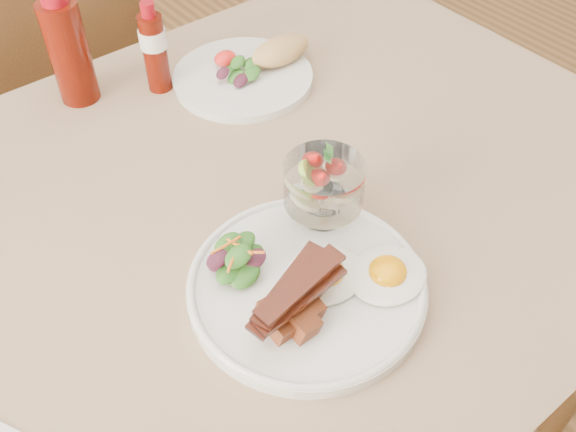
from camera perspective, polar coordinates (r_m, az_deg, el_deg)
name	(u,v)px	position (r m, az deg, el deg)	size (l,w,h in m)	color
table	(214,265)	(0.91, -6.60, -4.34)	(1.33, 0.88, 0.75)	#54391A
chair_far	(43,117)	(1.47, -20.92, 8.25)	(0.42, 0.42, 0.93)	#54391A
main_plate	(307,287)	(0.75, 1.67, -6.31)	(0.28, 0.28, 0.02)	white
fried_eggs	(356,273)	(0.75, 6.08, -5.07)	(0.16, 0.14, 0.03)	white
bacon_potato_pile	(295,303)	(0.70, 0.62, -7.70)	(0.13, 0.08, 0.06)	maroon
side_salad	(237,260)	(0.75, -4.54, -3.95)	(0.08, 0.08, 0.04)	#1B4E15
fruit_cup	(324,184)	(0.78, 3.21, 2.83)	(0.10, 0.10, 0.10)	white
second_plate	(252,70)	(1.08, -3.23, 12.83)	(0.25, 0.23, 0.06)	white
ketchup_bottle	(69,51)	(1.05, -18.91, 13.74)	(0.08, 0.08, 0.18)	#4E0D04
hot_sauce_bottle	(154,49)	(1.04, -11.79, 14.37)	(0.06, 0.06, 0.15)	#4E0D04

